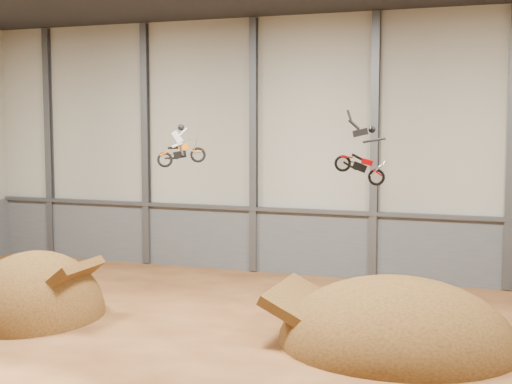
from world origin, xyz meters
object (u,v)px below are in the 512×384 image
(landing_ramp, at_px, (396,345))
(takeoff_ramp, at_px, (35,317))
(fmx_rider_b, at_px, (357,148))
(fmx_rider_a, at_px, (182,143))

(landing_ramp, bearing_deg, takeoff_ramp, -175.07)
(takeoff_ramp, bearing_deg, fmx_rider_b, -3.05)
(fmx_rider_b, bearing_deg, fmx_rider_a, 145.15)
(takeoff_ramp, relative_size, fmx_rider_b, 2.73)
(takeoff_ramp, xyz_separation_m, fmx_rider_a, (5.62, 2.99, 7.42))
(takeoff_ramp, height_order, landing_ramp, takeoff_ramp)
(landing_ramp, relative_size, fmx_rider_b, 3.70)
(landing_ramp, height_order, fmx_rider_b, fmx_rider_b)
(fmx_rider_a, bearing_deg, fmx_rider_b, -49.31)
(takeoff_ramp, bearing_deg, fmx_rider_a, 28.03)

